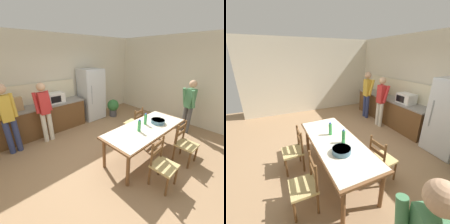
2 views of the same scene
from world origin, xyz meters
TOP-DOWN VIEW (x-y plane):
  - ground_plane at (0.00, 0.00)m, footprint 8.32×8.32m
  - wall_back at (0.00, 2.66)m, footprint 6.52×0.12m
  - wall_left at (-3.26, 0.00)m, footprint 0.12×5.20m
  - kitchen_counter at (-0.96, 2.23)m, footprint 3.03×0.66m
  - counter_splashback at (-0.95, 2.54)m, footprint 2.99×0.03m
  - refrigerator at (1.05, 2.19)m, footprint 0.78×0.73m
  - microwave at (-0.28, 2.21)m, footprint 0.50×0.39m
  - paper_bag at (-1.30, 2.20)m, footprint 0.24×0.16m
  - dining_table at (0.65, -0.53)m, footprint 2.17×0.90m
  - bottle_near_centre at (0.38, -0.53)m, footprint 0.07×0.07m
  - bottle_off_centre at (0.75, -0.42)m, footprint 0.07×0.07m
  - serving_bowl at (1.03, -0.59)m, footprint 0.32×0.32m
  - chair_side_far_right at (1.12, 0.20)m, footprint 0.46×0.44m
  - chair_side_near_right at (1.15, -1.24)m, footprint 0.42×0.40m
  - chair_side_near_left at (0.17, -1.26)m, footprint 0.43×0.42m
  - person_at_sink at (-1.63, 1.71)m, footprint 0.43×0.30m
  - person_at_counter at (-0.81, 1.69)m, footprint 0.41×0.28m

SIDE VIEW (x-z plane):
  - ground_plane at x=0.00m, z-range 0.00..0.00m
  - chair_side_far_right at x=1.12m, z-range -0.01..0.90m
  - chair_side_near_right at x=1.15m, z-range -0.01..0.90m
  - chair_side_near_left at x=0.17m, z-range -0.01..0.90m
  - kitchen_counter at x=-0.96m, z-range 0.00..0.89m
  - dining_table at x=0.65m, z-range 0.30..1.06m
  - serving_bowl at x=1.03m, z-range 0.76..0.85m
  - bottle_near_centre at x=0.38m, z-range 0.75..1.02m
  - bottle_off_centre at x=0.75m, z-range 0.75..1.02m
  - refrigerator at x=1.05m, z-range 0.00..1.82m
  - person_at_counter at x=-0.81m, z-range 0.10..1.74m
  - person_at_sink at x=-1.63m, z-range 0.11..1.83m
  - microwave at x=-0.28m, z-range 0.89..1.19m
  - paper_bag at x=-1.30m, z-range 0.89..1.25m
  - counter_splashback at x=-0.95m, z-range 0.89..1.49m
  - wall_back at x=0.00m, z-range 0.00..2.90m
  - wall_left at x=-3.26m, z-range 0.00..2.90m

